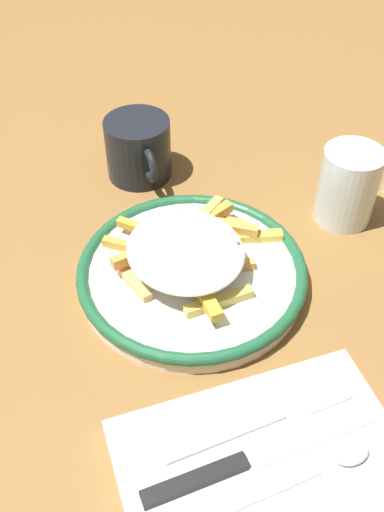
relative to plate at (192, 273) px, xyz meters
name	(u,v)px	position (x,y,z in m)	size (l,w,h in m)	color
ground_plane	(192,281)	(0.00, 0.00, -0.01)	(2.60, 2.60, 0.00)	brown
plate	(192,273)	(0.00, 0.00, 0.00)	(0.25, 0.25, 0.03)	white
fries_heap	(187,249)	(-0.01, 0.00, 0.03)	(0.18, 0.20, 0.04)	gold
napkin	(262,460)	(0.22, -0.02, -0.01)	(0.15, 0.24, 0.01)	white
fork	(261,421)	(0.19, -0.01, 0.00)	(0.02, 0.18, 0.01)	silver
knife	(242,462)	(0.22, -0.04, 0.00)	(0.02, 0.21, 0.01)	black
spoon	(316,468)	(0.24, 0.01, 0.00)	(0.02, 0.15, 0.01)	silver
water_glass	(348,186)	(-0.04, 0.21, 0.03)	(0.07, 0.07, 0.09)	silver
coffee_mug	(139,149)	(-0.21, 0.01, 0.03)	(0.11, 0.08, 0.08)	black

